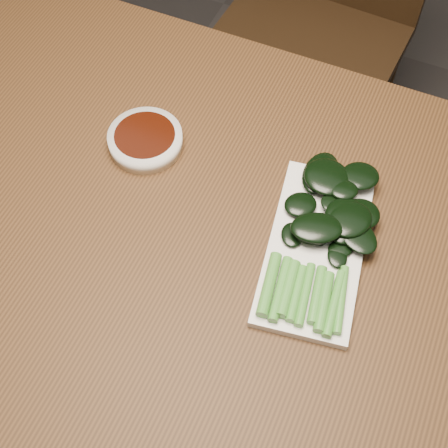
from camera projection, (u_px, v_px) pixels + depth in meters
The scene contains 6 objects.
ground at pixel (211, 380), 1.58m from camera, with size 6.00×6.00×0.00m, color #2A2727.
table at pixel (203, 247), 1.00m from camera, with size 1.40×0.80×0.75m.
chair_far at pixel (316, 16), 1.58m from camera, with size 0.49×0.49×0.89m.
sauce_bowl at pixel (145, 140), 1.01m from camera, with size 0.12×0.12×0.03m.
serving_plate at pixel (316, 248), 0.91m from camera, with size 0.18×0.30×0.01m.
gai_lan at pixel (328, 224), 0.91m from camera, with size 0.17×0.31×0.03m.
Camera 1 is at (0.23, -0.44, 1.55)m, focal length 50.00 mm.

